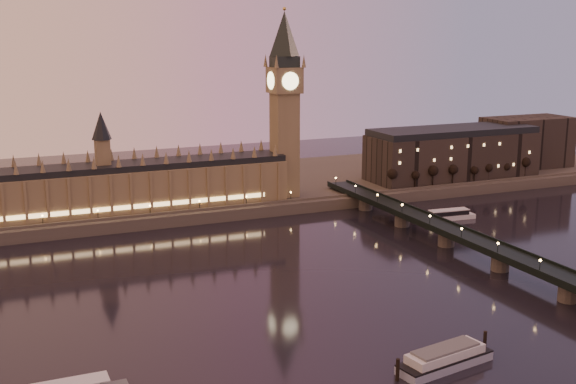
# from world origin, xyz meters

# --- Properties ---
(ground) EXTENTS (700.00, 700.00, 0.00)m
(ground) POSITION_xyz_m (0.00, 0.00, 0.00)
(ground) COLOR black
(ground) RESTS_ON ground
(far_embankment) EXTENTS (560.00, 130.00, 6.00)m
(far_embankment) POSITION_xyz_m (30.00, 165.00, 3.00)
(far_embankment) COLOR #423D35
(far_embankment) RESTS_ON ground
(palace_of_westminster) EXTENTS (180.00, 26.62, 52.00)m
(palace_of_westminster) POSITION_xyz_m (-40.12, 120.99, 21.71)
(palace_of_westminster) COLOR brown
(palace_of_westminster) RESTS_ON ground
(big_ben) EXTENTS (17.68, 17.68, 104.00)m
(big_ben) POSITION_xyz_m (53.99, 120.99, 63.95)
(big_ben) COLOR brown
(big_ben) RESTS_ON ground
(westminster_bridge) EXTENTS (13.20, 260.00, 15.30)m
(westminster_bridge) POSITION_xyz_m (91.61, 0.00, 5.52)
(westminster_bridge) COLOR black
(westminster_bridge) RESTS_ON ground
(city_block) EXTENTS (155.00, 45.00, 34.00)m
(city_block) POSITION_xyz_m (194.94, 130.93, 22.24)
(city_block) COLOR black
(city_block) RESTS_ON ground
(bare_tree_0) EXTENTS (5.40, 5.40, 10.98)m
(bare_tree_0) POSITION_xyz_m (117.77, 109.00, 14.17)
(bare_tree_0) COLOR black
(bare_tree_0) RESTS_ON ground
(bare_tree_1) EXTENTS (5.40, 5.40, 10.98)m
(bare_tree_1) POSITION_xyz_m (131.81, 109.00, 14.17)
(bare_tree_1) COLOR black
(bare_tree_1) RESTS_ON ground
(bare_tree_2) EXTENTS (5.40, 5.40, 10.98)m
(bare_tree_2) POSITION_xyz_m (145.84, 109.00, 14.17)
(bare_tree_2) COLOR black
(bare_tree_2) RESTS_ON ground
(bare_tree_3) EXTENTS (5.40, 5.40, 10.98)m
(bare_tree_3) POSITION_xyz_m (159.87, 109.00, 14.17)
(bare_tree_3) COLOR black
(bare_tree_3) RESTS_ON ground
(bare_tree_4) EXTENTS (5.40, 5.40, 10.98)m
(bare_tree_4) POSITION_xyz_m (173.90, 109.00, 14.17)
(bare_tree_4) COLOR black
(bare_tree_4) RESTS_ON ground
(bare_tree_5) EXTENTS (5.40, 5.40, 10.98)m
(bare_tree_5) POSITION_xyz_m (187.93, 109.00, 14.17)
(bare_tree_5) COLOR black
(bare_tree_5) RESTS_ON ground
(bare_tree_6) EXTENTS (5.40, 5.40, 10.98)m
(bare_tree_6) POSITION_xyz_m (201.96, 109.00, 14.17)
(bare_tree_6) COLOR black
(bare_tree_6) RESTS_ON ground
(bare_tree_7) EXTENTS (5.40, 5.40, 10.98)m
(bare_tree_7) POSITION_xyz_m (216.00, 109.00, 14.17)
(bare_tree_7) COLOR black
(bare_tree_7) RESTS_ON ground
(cruise_boat_b) EXTENTS (29.10, 9.53, 5.28)m
(cruise_boat_b) POSITION_xyz_m (122.05, 59.01, 2.33)
(cruise_boat_b) COLOR silver
(cruise_boat_b) RESTS_ON ground
(moored_barge) EXTENTS (36.08, 13.93, 6.70)m
(moored_barge) POSITION_xyz_m (18.81, -83.76, 2.83)
(moored_barge) COLOR #9AA7C5
(moored_barge) RESTS_ON ground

